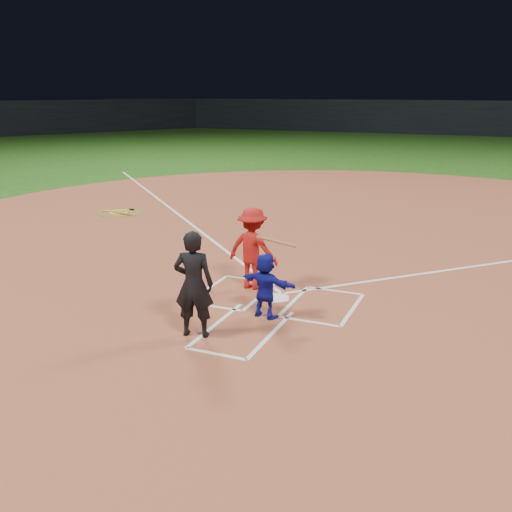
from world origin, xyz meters
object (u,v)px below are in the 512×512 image
at_px(batter_at_plate, 253,248).
at_px(on_deck_circle, 120,212).
at_px(home_plate, 277,298).
at_px(umpire, 194,284).
at_px(catcher, 266,285).

bearing_deg(batter_at_plate, on_deck_circle, 143.50).
relative_size(home_plate, umpire, 0.32).
relative_size(home_plate, catcher, 0.48).
xyz_separation_m(catcher, batter_at_plate, (-0.87, 1.43, 0.26)).
bearing_deg(on_deck_circle, umpire, -47.57).
height_order(home_plate, catcher, catcher).
relative_size(home_plate, on_deck_circle, 0.35).
xyz_separation_m(home_plate, catcher, (0.15, -1.00, 0.62)).
bearing_deg(home_plate, umpire, 73.50).
relative_size(on_deck_circle, catcher, 1.36).
bearing_deg(on_deck_circle, catcher, -39.82).
bearing_deg(umpire, catcher, -137.37).
relative_size(on_deck_circle, umpire, 0.90).
relative_size(catcher, batter_at_plate, 0.71).
relative_size(home_plate, batter_at_plate, 0.34).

